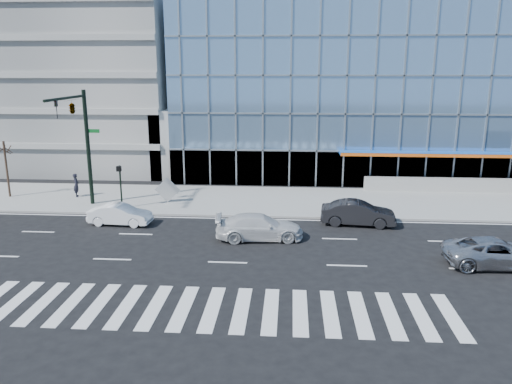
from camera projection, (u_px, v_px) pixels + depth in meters
ground at (236, 237)px, 29.18m from camera, size 160.00×160.00×0.00m
sidewalk at (248, 200)px, 36.90m from camera, size 120.00×8.00×0.15m
theatre_building at (397, 88)px, 51.54m from camera, size 42.00×26.00×15.00m
parking_garage at (76, 64)px, 53.27m from camera, size 24.00×24.00×20.00m
ramp_block at (193, 141)px, 46.27m from camera, size 6.00×8.00×6.00m
traffic_signal at (77, 121)px, 32.85m from camera, size 1.14×5.74×8.00m
ped_signal_post at (120, 180)px, 34.02m from camera, size 0.30×0.33×3.00m
street_tree_near at (4, 149)px, 36.75m from camera, size 1.10×1.10×4.23m
silver_suv at (496, 253)px, 24.70m from camera, size 5.13×2.47×1.41m
white_suv at (259, 227)px, 28.60m from camera, size 5.21×2.60×1.45m
white_sedan at (120, 215)px, 31.28m from camera, size 4.00×1.60×1.29m
dark_sedan at (358, 213)px, 31.17m from camera, size 4.73×2.04×1.52m
pedestrian at (76, 185)px, 37.40m from camera, size 0.64×0.76×1.77m
tilted_panel at (167, 190)px, 35.81m from camera, size 1.84×0.10×1.84m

